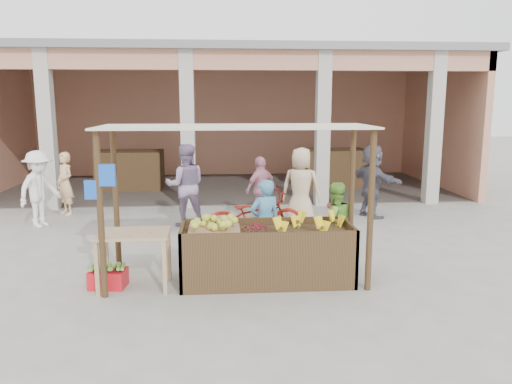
{
  "coord_description": "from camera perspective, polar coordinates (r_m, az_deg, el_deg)",
  "views": [
    {
      "loc": [
        -0.21,
        -7.29,
        2.75
      ],
      "look_at": [
        0.42,
        1.2,
        1.18
      ],
      "focal_mm": 35.0,
      "sensor_mm": 36.0,
      "label": 1
    }
  ],
  "objects": [
    {
      "name": "papaya_pile",
      "position": [
        7.51,
        -13.89,
        -3.84
      ],
      "size": [
        0.63,
        0.36,
        0.18
      ],
      "primitive_type": null,
      "color": "#5A9631",
      "rests_on": "side_table"
    },
    {
      "name": "shopper_f",
      "position": [
        11.07,
        -8.05,
        1.21
      ],
      "size": [
        1.01,
        0.63,
        1.99
      ],
      "primitive_type": "imported",
      "rotation": [
        0.0,
        0.0,
        3.22
      ],
      "color": "gray",
      "rests_on": "ground"
    },
    {
      "name": "fruit_stall",
      "position": [
        7.69,
        1.24,
        -7.37
      ],
      "size": [
        2.6,
        0.95,
        0.8
      ],
      "primitive_type": "cube",
      "color": "#48341D",
      "rests_on": "ground"
    },
    {
      "name": "plantain_bundle",
      "position": [
        7.8,
        -16.6,
        -8.23
      ],
      "size": [
        0.43,
        0.3,
        0.09
      ],
      "primitive_type": null,
      "color": "#639837",
      "rests_on": "red_crate"
    },
    {
      "name": "banana_heap",
      "position": [
        7.64,
        5.9,
        -3.68
      ],
      "size": [
        1.05,
        0.57,
        0.19
      ],
      "primitive_type": null,
      "color": "yellow",
      "rests_on": "fruit_stall"
    },
    {
      "name": "melon_tray",
      "position": [
        7.49,
        -4.81,
        -3.95
      ],
      "size": [
        0.77,
        0.67,
        0.2
      ],
      "color": "#9C7050",
      "rests_on": "fruit_stall"
    },
    {
      "name": "vendor_green",
      "position": [
        8.51,
        8.97,
        -3.34
      ],
      "size": [
        0.78,
        0.54,
        1.49
      ],
      "primitive_type": "imported",
      "rotation": [
        0.0,
        0.0,
        3.33
      ],
      "color": "#78B941",
      "rests_on": "ground"
    },
    {
      "name": "stall_awning",
      "position": [
        7.39,
        -2.74,
        4.42
      ],
      "size": [
        4.09,
        1.35,
        2.39
      ],
      "color": "#48341D",
      "rests_on": "ground"
    },
    {
      "name": "shopper_e",
      "position": [
        12.93,
        -20.98,
        1.04
      ],
      "size": [
        0.73,
        0.74,
        1.59
      ],
      "primitive_type": "imported",
      "rotation": [
        0.0,
        0.0,
        -0.8
      ],
      "color": "#EAB883",
      "rests_on": "ground"
    },
    {
      "name": "motorcycle",
      "position": [
        9.73,
        -0.15,
        -2.72
      ],
      "size": [
        0.97,
        2.13,
        1.07
      ],
      "primitive_type": "imported",
      "rotation": [
        0.0,
        0.0,
        1.7
      ],
      "color": "maroon",
      "rests_on": "ground"
    },
    {
      "name": "shopper_a",
      "position": [
        11.91,
        -23.55,
        0.66
      ],
      "size": [
        1.05,
        1.3,
        1.82
      ],
      "primitive_type": "imported",
      "rotation": [
        0.0,
        0.0,
        1.1
      ],
      "color": "white",
      "rests_on": "ground"
    },
    {
      "name": "side_table",
      "position": [
        7.57,
        -13.81,
        -5.52
      ],
      "size": [
        1.06,
        0.72,
        0.85
      ],
      "rotation": [
        0.0,
        0.0,
        0.02
      ],
      "color": "tan",
      "rests_on": "ground"
    },
    {
      "name": "shopper_b",
      "position": [
        11.37,
        0.59,
        0.56
      ],
      "size": [
        1.05,
        0.97,
        1.6
      ],
      "primitive_type": "imported",
      "rotation": [
        0.0,
        0.0,
        3.79
      ],
      "color": "#CE849C",
      "rests_on": "ground"
    },
    {
      "name": "shopper_c",
      "position": [
        10.88,
        5.17,
        0.99
      ],
      "size": [
        1.09,
        0.88,
        1.95
      ],
      "primitive_type": "imported",
      "rotation": [
        0.0,
        0.0,
        2.81
      ],
      "color": "tan",
      "rests_on": "ground"
    },
    {
      "name": "ground",
      "position": [
        7.79,
        -2.49,
        -10.25
      ],
      "size": [
        60.0,
        60.0,
        0.0
      ],
      "primitive_type": "plane",
      "color": "gray",
      "rests_on": "ground"
    },
    {
      "name": "vendor_blue",
      "position": [
        8.38,
        1.02,
        -3.15
      ],
      "size": [
        0.69,
        0.58,
        1.56
      ],
      "primitive_type": "imported",
      "rotation": [
        0.0,
        0.0,
        3.44
      ],
      "color": "#4D91C1",
      "rests_on": "ground"
    },
    {
      "name": "berry_heap",
      "position": [
        7.54,
        0.0,
        -3.98
      ],
      "size": [
        0.45,
        0.37,
        0.14
      ],
      "primitive_type": "ellipsoid",
      "color": "maroon",
      "rests_on": "fruit_stall"
    },
    {
      "name": "red_crate",
      "position": [
        7.86,
        -16.53,
        -9.45
      ],
      "size": [
        0.56,
        0.43,
        0.27
      ],
      "primitive_type": "cube",
      "rotation": [
        0.0,
        0.0,
        -0.12
      ],
      "color": "red",
      "rests_on": "ground"
    },
    {
      "name": "produce_sacks",
      "position": [
        13.04,
        9.07,
        -0.57
      ],
      "size": [
        0.77,
        0.48,
        0.59
      ],
      "color": "maroon",
      "rests_on": "ground"
    },
    {
      "name": "market_building",
      "position": [
        16.21,
        -3.38,
        10.23
      ],
      "size": [
        14.4,
        6.4,
        4.2
      ],
      "color": "tan",
      "rests_on": "ground"
    },
    {
      "name": "shopper_d",
      "position": [
        12.11,
        13.12,
        1.45
      ],
      "size": [
        1.25,
        1.83,
        1.83
      ],
      "primitive_type": "imported",
      "rotation": [
        0.0,
        0.0,
        1.93
      ],
      "color": "#504E5C",
      "rests_on": "ground"
    }
  ]
}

